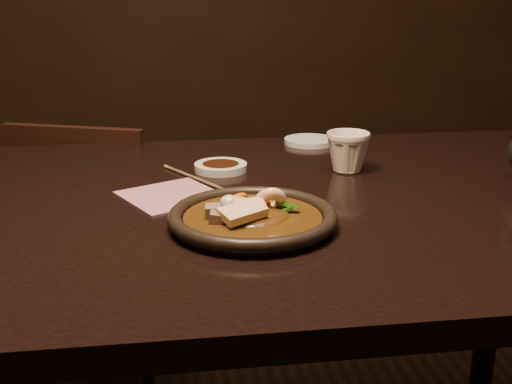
{
  "coord_description": "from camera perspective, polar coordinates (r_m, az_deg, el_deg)",
  "views": [
    {
      "loc": [
        -0.1,
        -1.04,
        1.1
      ],
      "look_at": [
        0.03,
        -0.12,
        0.8
      ],
      "focal_mm": 45.0,
      "sensor_mm": 36.0,
      "label": 1
    }
  ],
  "objects": [
    {
      "name": "chopsticks",
      "position": [
        1.21,
        -5.4,
        1.21
      ],
      "size": [
        0.12,
        0.19,
        0.01
      ],
      "rotation": [
        0.0,
        0.0,
        0.54
      ],
      "color": "#9F835A",
      "rests_on": "table"
    },
    {
      "name": "soy_dish",
      "position": [
        1.26,
        -3.16,
        2.23
      ],
      "size": [
        0.1,
        0.1,
        0.01
      ],
      "primitive_type": "cylinder",
      "color": "silver",
      "rests_on": "table"
    },
    {
      "name": "table",
      "position": [
        1.12,
        -2.5,
        -4.33
      ],
      "size": [
        1.6,
        0.9,
        0.75
      ],
      "color": "black",
      "rests_on": "floor"
    },
    {
      "name": "stirfry",
      "position": [
        0.97,
        -0.43,
        -1.96
      ],
      "size": [
        0.15,
        0.13,
        0.07
      ],
      "color": "#38210A",
      "rests_on": "plate"
    },
    {
      "name": "plate",
      "position": [
        0.97,
        -0.3,
        -2.36
      ],
      "size": [
        0.26,
        0.26,
        0.03
      ],
      "color": "black",
      "rests_on": "table"
    },
    {
      "name": "chair",
      "position": [
        1.76,
        -13.54,
        -5.04
      ],
      "size": [
        0.48,
        0.48,
        0.78
      ],
      "rotation": [
        0.0,
        0.0,
        2.79
      ],
      "color": "black",
      "rests_on": "floor"
    },
    {
      "name": "saucer_right",
      "position": [
        1.49,
        4.78,
        4.54
      ],
      "size": [
        0.12,
        0.12,
        0.01
      ],
      "primitive_type": "cylinder",
      "color": "silver",
      "rests_on": "table"
    },
    {
      "name": "tea_cup",
      "position": [
        1.26,
        8.16,
        3.67
      ],
      "size": [
        0.11,
        0.1,
        0.08
      ],
      "primitive_type": "imported",
      "rotation": [
        0.0,
        0.0,
        -0.37
      ],
      "color": "silver",
      "rests_on": "table"
    },
    {
      "name": "napkin",
      "position": [
        1.11,
        -7.5,
        -0.35
      ],
      "size": [
        0.2,
        0.2,
        0.0
      ],
      "primitive_type": "cube",
      "rotation": [
        0.0,
        0.0,
        0.48
      ],
      "color": "#985D6C",
      "rests_on": "table"
    }
  ]
}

